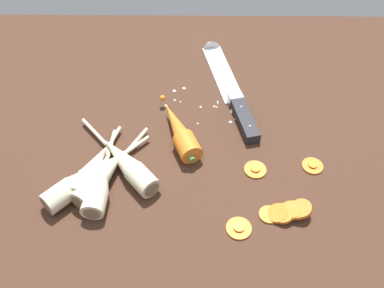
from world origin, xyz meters
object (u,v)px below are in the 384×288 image
(carrot_slice_stray_near, at_px, (255,169))
(carrot_slice_stray_mid, at_px, (313,165))
(whole_carrot, at_px, (180,131))
(parsnip_mid_left, at_px, (127,164))
(carrot_slice_stack, at_px, (286,212))
(parsnip_outer, at_px, (103,175))
(parsnip_front, at_px, (100,183))
(parsnip_back, at_px, (93,170))
(carrot_slice_stray_far, at_px, (239,228))
(parsnip_mid_right, at_px, (82,180))
(chefs_knife, at_px, (228,83))

(carrot_slice_stray_near, xyz_separation_m, carrot_slice_stray_mid, (0.11, 0.01, -0.00))
(whole_carrot, xyz_separation_m, parsnip_mid_left, (-0.09, -0.08, -0.00))
(carrot_slice_stack, bearing_deg, parsnip_outer, 168.19)
(whole_carrot, relative_size, parsnip_outer, 0.92)
(parsnip_mid_left, height_order, parsnip_outer, same)
(parsnip_front, distance_m, parsnip_back, 0.03)
(parsnip_mid_left, distance_m, carrot_slice_stack, 0.29)
(carrot_slice_stray_far, bearing_deg, parsnip_mid_right, 162.99)
(chefs_knife, height_order, carrot_slice_stray_near, chefs_knife)
(parsnip_mid_right, bearing_deg, carrot_slice_stray_mid, 6.95)
(carrot_slice_stray_near, distance_m, carrot_slice_stray_far, 0.13)
(carrot_slice_stray_mid, distance_m, carrot_slice_stray_far, 0.20)
(parsnip_outer, bearing_deg, parsnip_back, 151.31)
(parsnip_mid_right, distance_m, parsnip_back, 0.03)
(parsnip_front, distance_m, carrot_slice_stack, 0.32)
(whole_carrot, relative_size, parsnip_mid_right, 0.97)
(carrot_slice_stack, distance_m, carrot_slice_stray_near, 0.10)
(parsnip_mid_left, distance_m, carrot_slice_stray_far, 0.23)
(parsnip_front, relative_size, parsnip_back, 1.13)
(chefs_knife, height_order, parsnip_back, parsnip_back)
(carrot_slice_stack, xyz_separation_m, carrot_slice_stray_mid, (0.06, 0.10, -0.01))
(whole_carrot, relative_size, carrot_slice_stray_near, 4.29)
(chefs_knife, xyz_separation_m, parsnip_outer, (-0.23, -0.27, 0.01))
(parsnip_mid_right, bearing_deg, carrot_slice_stack, -8.87)
(chefs_knife, xyz_separation_m, parsnip_back, (-0.25, -0.26, 0.01))
(chefs_knife, relative_size, carrot_slice_stray_far, 8.18)
(parsnip_mid_right, distance_m, carrot_slice_stack, 0.35)
(carrot_slice_stack, bearing_deg, carrot_slice_stray_mid, 58.67)
(carrot_slice_stack, height_order, carrot_slice_stray_far, carrot_slice_stack)
(whole_carrot, height_order, parsnip_mid_right, whole_carrot)
(parsnip_front, xyz_separation_m, parsnip_back, (-0.02, 0.03, 0.00))
(parsnip_mid_right, relative_size, carrot_slice_stack, 2.08)
(chefs_knife, xyz_separation_m, parsnip_front, (-0.23, -0.28, 0.01))
(carrot_slice_stray_far, bearing_deg, carrot_slice_stray_near, 72.84)
(carrot_slice_stray_mid, bearing_deg, carrot_slice_stack, -121.33)
(parsnip_back, xyz_separation_m, carrot_slice_stray_near, (0.29, 0.02, -0.02))
(chefs_knife, relative_size, parsnip_back, 1.98)
(parsnip_front, relative_size, carrot_slice_stray_near, 4.83)
(parsnip_front, bearing_deg, carrot_slice_stack, -8.83)
(chefs_knife, distance_m, carrot_slice_stack, 0.34)
(whole_carrot, bearing_deg, parsnip_mid_left, -139.29)
(parsnip_outer, bearing_deg, parsnip_mid_left, 34.41)
(whole_carrot, distance_m, parsnip_outer, 0.17)
(chefs_knife, bearing_deg, carrot_slice_stack, -76.07)
(chefs_knife, relative_size, parsnip_mid_left, 1.82)
(parsnip_mid_left, relative_size, carrot_slice_stray_far, 4.50)
(whole_carrot, bearing_deg, carrot_slice_stack, -43.24)
(parsnip_front, bearing_deg, parsnip_mid_right, 170.69)
(parsnip_front, height_order, carrot_slice_stray_far, parsnip_front)
(whole_carrot, bearing_deg, chefs_knife, 58.02)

